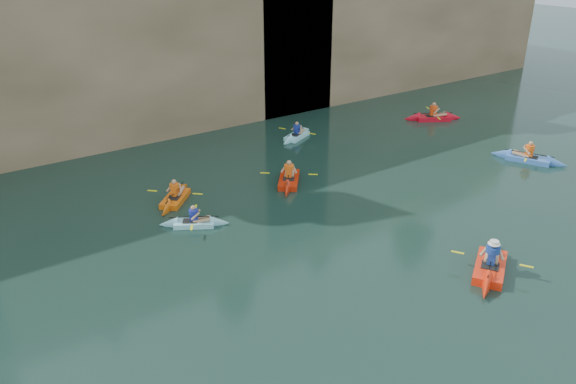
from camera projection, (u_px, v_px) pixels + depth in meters
cliff at (57, 13)px, 33.18m from camera, size 70.00×16.00×12.00m
cliff_slab_center at (136, 31)px, 28.82m from camera, size 24.00×2.40×11.40m
cliff_slab_east at (410, 17)px, 39.54m from camera, size 26.00×2.40×9.84m
sea_cave_center at (31, 132)px, 26.92m from camera, size 3.50×1.00×3.20m
sea_cave_east at (274, 79)px, 33.93m from camera, size 5.00×1.00×4.50m
main_kayaker at (490, 267)px, 18.55m from camera, size 3.73×2.77×1.43m
kayaker_orange at (175, 198)px, 23.51m from camera, size 2.75×2.82×1.22m
kayaker_ltblue_near at (194, 223)px, 21.52m from camera, size 2.64×1.95×1.06m
kayaker_red_far at (289, 179)px, 25.28m from camera, size 2.90×3.29×1.33m
kayaker_ltblue_mid at (297, 135)px, 30.90m from camera, size 3.01×2.08×1.15m
kayaker_blue_east at (528, 158)px, 27.67m from camera, size 2.33×3.62×1.29m
kayaker_extra_east at (433, 117)px, 33.88m from camera, size 3.46×2.50×1.35m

